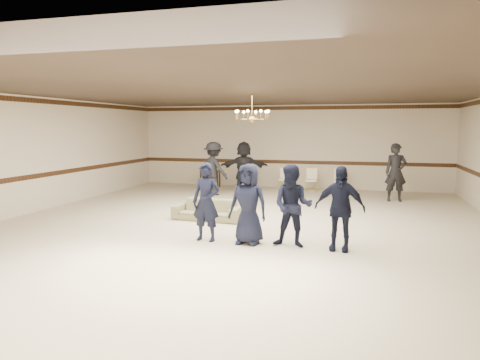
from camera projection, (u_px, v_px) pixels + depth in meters
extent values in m
cube|color=#C2B595|center=(242.00, 226.00, 10.60)|extent=(12.00, 14.00, 0.01)
cube|color=#31241B|center=(242.00, 90.00, 10.21)|extent=(12.00, 14.00, 0.01)
cube|color=beige|center=(289.00, 147.00, 17.11)|extent=(12.00, 0.01, 3.20)
cube|color=beige|center=(25.00, 218.00, 3.71)|extent=(12.00, 0.01, 3.20)
cube|color=beige|center=(29.00, 155.00, 11.99)|extent=(0.01, 14.00, 3.20)
cube|color=#3A1D11|center=(289.00, 162.00, 17.17)|extent=(12.00, 0.02, 0.14)
cube|color=#3A1D11|center=(289.00, 108.00, 16.92)|extent=(12.00, 0.02, 0.14)
imported|color=black|center=(206.00, 202.00, 9.11)|extent=(0.63, 0.44, 1.63)
imported|color=black|center=(248.00, 204.00, 8.88)|extent=(0.86, 0.62, 1.63)
imported|color=black|center=(293.00, 206.00, 8.64)|extent=(0.83, 0.67, 1.63)
imported|color=black|center=(340.00, 208.00, 8.40)|extent=(0.99, 0.48, 1.63)
imported|color=#7B7352|center=(208.00, 210.00, 11.24)|extent=(1.81, 0.80, 0.52)
imported|color=black|center=(214.00, 169.00, 15.27)|extent=(1.37, 1.15, 1.85)
imported|color=black|center=(244.00, 167.00, 15.70)|extent=(1.79, 0.91, 1.85)
imported|color=black|center=(396.00, 172.00, 13.97)|extent=(0.73, 0.53, 1.85)
cube|color=black|center=(210.00, 178.00, 17.46)|extent=(0.82, 0.41, 0.66)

